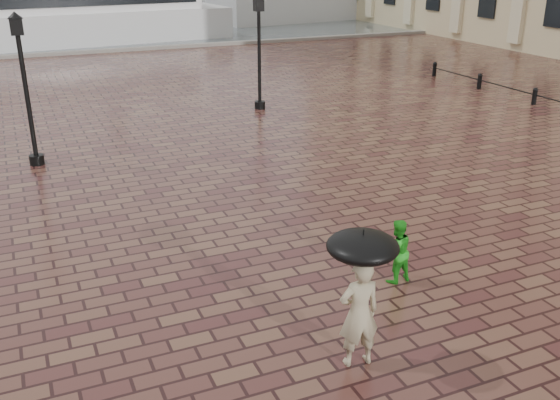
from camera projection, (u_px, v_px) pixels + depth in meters
name	position (u px, v px, depth m)	size (l,w,h in m)	color
ground	(375.00, 269.00, 12.97)	(300.00, 300.00, 0.00)	#3C1C1B
quay_edge	(114.00, 52.00, 40.19)	(80.00, 0.60, 0.30)	slate
street_lamps	(47.00, 60.00, 23.30)	(15.44, 12.44, 4.40)	black
adult_pedestrian	(359.00, 313.00, 9.71)	(0.67, 0.44, 1.84)	tan
child_pedestrian	(396.00, 251.00, 12.27)	(0.64, 0.50, 1.32)	#1E991C
ferry_near	(68.00, 11.00, 42.87)	(22.85, 7.51, 7.36)	silver
umbrella	(363.00, 246.00, 9.27)	(1.10, 1.10, 1.18)	black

